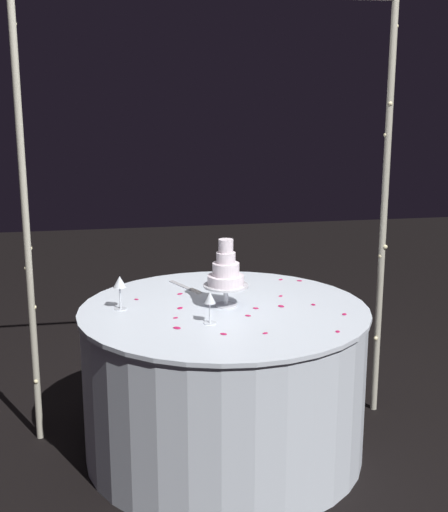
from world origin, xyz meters
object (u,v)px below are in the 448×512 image
at_px(wine_glass_2, 120,284).
at_px(main_table, 224,381).
at_px(decorative_arch, 213,158).
at_px(wine_glass_1, 210,300).
at_px(tiered_cake, 226,273).
at_px(wine_glass_0, 228,269).
at_px(cake_knife, 187,288).

bearing_deg(wine_glass_2, main_table, -8.23).
xyz_separation_m(decorative_arch, wine_glass_1, (-0.10, -0.52, -0.58)).
relative_size(decorative_arch, tiered_cake, 6.77).
distance_m(tiered_cake, wine_glass_1, 0.28).
bearing_deg(wine_glass_0, wine_glass_2, -157.30).
relative_size(tiered_cake, wine_glass_1, 2.22).
distance_m(main_table, wine_glass_1, 0.54).
bearing_deg(tiered_cake, wine_glass_1, -115.91).
distance_m(main_table, tiered_cake, 0.55).
height_order(decorative_arch, cake_knife, decorative_arch).
height_order(tiered_cake, cake_knife, tiered_cake).
relative_size(wine_glass_0, cake_knife, 0.56).
height_order(wine_glass_1, cake_knife, wine_glass_1).
height_order(decorative_arch, wine_glass_1, decorative_arch).
xyz_separation_m(tiered_cake, wine_glass_1, (-0.12, -0.24, -0.06)).
distance_m(decorative_arch, cake_knife, 0.71).
bearing_deg(cake_knife, wine_glass_0, -16.30).
bearing_deg(decorative_arch, wine_glass_2, -154.73).
distance_m(decorative_arch, tiered_cake, 0.60).
distance_m(tiered_cake, wine_glass_2, 0.51).
relative_size(tiered_cake, wine_glass_2, 2.02).
height_order(wine_glass_0, wine_glass_1, wine_glass_0).
relative_size(decorative_arch, cake_knife, 8.13).
bearing_deg(wine_glass_1, decorative_arch, 78.57).
relative_size(main_table, wine_glass_0, 9.06).
relative_size(main_table, wine_glass_1, 9.36).
height_order(main_table, cake_knife, cake_knife).
xyz_separation_m(wine_glass_0, cake_knife, (-0.21, 0.06, -0.11)).
xyz_separation_m(tiered_cake, cake_knife, (-0.15, 0.34, -0.16)).
relative_size(decorative_arch, main_table, 1.60).
bearing_deg(main_table, wine_glass_2, 171.77).
xyz_separation_m(main_table, wine_glass_2, (-0.49, 0.07, 0.51)).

